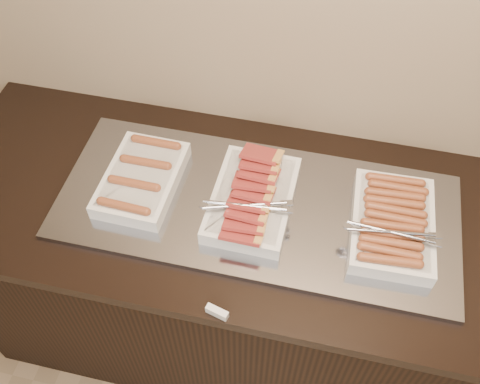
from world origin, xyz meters
name	(u,v)px	position (x,y,z in m)	size (l,w,h in m)	color
counter	(256,281)	(0.00, 2.13, 0.45)	(2.06, 0.76, 0.90)	black
warming_tray	(257,207)	(-0.01, 2.13, 0.91)	(1.20, 0.50, 0.02)	gray
dish_left	(142,179)	(-0.37, 2.13, 0.95)	(0.22, 0.33, 0.07)	silver
dish_center	(252,198)	(-0.03, 2.13, 0.95)	(0.27, 0.37, 0.09)	silver
dish_right	(392,224)	(0.38, 2.13, 0.95)	(0.26, 0.35, 0.08)	silver
label_holder	(217,312)	(-0.04, 1.77, 0.91)	(0.06, 0.02, 0.02)	silver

